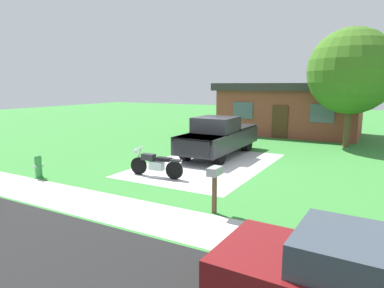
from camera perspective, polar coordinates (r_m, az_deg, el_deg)
name	(u,v)px	position (r m, az deg, el deg)	size (l,w,h in m)	color
ground_plane	(207,164)	(14.73, 2.59, -3.44)	(80.00, 80.00, 0.00)	#357E34
driveway_pad	(207,164)	(14.73, 2.59, -3.43)	(4.78, 7.38, 0.01)	#BCBCBC
sidewalk_strip	(111,207)	(9.95, -13.34, -10.28)	(36.00, 1.80, 0.01)	beige
motorcycle	(156,164)	(12.77, -6.10, -3.39)	(2.21, 0.70, 1.09)	black
pickup_truck	(220,136)	(16.54, 4.64, 1.37)	(2.05, 5.65, 1.90)	black
fire_hydrant	(38,167)	(13.71, -24.27, -3.49)	(0.32, 0.40, 0.87)	#2D8C38
mailbox	(215,178)	(9.03, 3.80, -5.61)	(0.26, 0.48, 1.26)	#4C3823
shade_tree	(351,71)	(20.50, 25.07, 10.93)	(4.60, 4.60, 6.40)	brown
neighbor_house	(290,108)	(24.91, 16.03, 5.79)	(9.60, 5.60, 3.50)	brown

